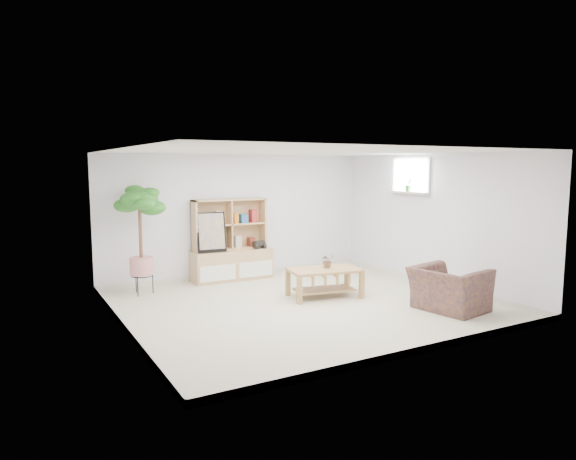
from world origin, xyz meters
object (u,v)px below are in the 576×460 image
floor_tree (141,240)px  armchair (449,286)px  storage_unit (232,240)px  coffee_table (324,283)px

floor_tree → armchair: size_ratio=1.84×
floor_tree → armchair: (3.81, -3.29, -0.56)m
storage_unit → floor_tree: 1.82m
floor_tree → coffee_table: bearing=-32.9°
storage_unit → coffee_table: 2.21m
armchair → storage_unit: bearing=20.4°
armchair → coffee_table: bearing=27.8°
coffee_table → floor_tree: floor_tree is taller
storage_unit → coffee_table: size_ratio=1.33×
coffee_table → armchair: armchair is taller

